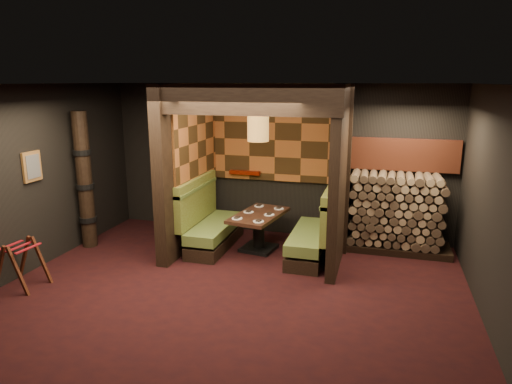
% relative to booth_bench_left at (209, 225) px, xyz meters
% --- Properties ---
extents(floor, '(6.50, 5.50, 0.02)m').
position_rel_booth_bench_left_xyz_m(floor, '(0.96, -1.65, -0.41)').
color(floor, black).
rests_on(floor, ground).
extents(ceiling, '(6.50, 5.50, 0.02)m').
position_rel_booth_bench_left_xyz_m(ceiling, '(0.96, -1.65, 2.46)').
color(ceiling, black).
rests_on(ceiling, ground).
extents(wall_back, '(6.50, 0.02, 2.85)m').
position_rel_booth_bench_left_xyz_m(wall_back, '(0.96, 1.11, 1.02)').
color(wall_back, black).
rests_on(wall_back, ground).
extents(wall_front, '(6.50, 0.02, 2.85)m').
position_rel_booth_bench_left_xyz_m(wall_front, '(0.96, -4.41, 1.02)').
color(wall_front, black).
rests_on(wall_front, ground).
extents(wall_left, '(0.02, 5.50, 2.85)m').
position_rel_booth_bench_left_xyz_m(wall_left, '(-2.30, -1.65, 1.02)').
color(wall_left, black).
rests_on(wall_left, ground).
extents(wall_right, '(0.02, 5.50, 2.85)m').
position_rel_booth_bench_left_xyz_m(wall_right, '(4.22, -1.65, 1.02)').
color(wall_right, black).
rests_on(wall_right, ground).
extents(partition_left, '(0.20, 2.20, 2.85)m').
position_rel_booth_bench_left_xyz_m(partition_left, '(-0.39, -0.00, 1.02)').
color(partition_left, black).
rests_on(partition_left, floor).
extents(partition_right, '(0.15, 2.10, 2.85)m').
position_rel_booth_bench_left_xyz_m(partition_right, '(2.26, 0.05, 1.02)').
color(partition_right, black).
rests_on(partition_right, floor).
extents(header_beam, '(2.85, 0.18, 0.44)m').
position_rel_booth_bench_left_xyz_m(header_beam, '(0.94, -0.95, 2.23)').
color(header_beam, black).
rests_on(header_beam, partition_left).
extents(tapa_back_panel, '(2.40, 0.06, 1.55)m').
position_rel_booth_bench_left_xyz_m(tapa_back_panel, '(0.94, 1.06, 1.42)').
color(tapa_back_panel, '#A05525').
rests_on(tapa_back_panel, wall_back).
extents(tapa_side_panel, '(0.04, 1.85, 1.45)m').
position_rel_booth_bench_left_xyz_m(tapa_side_panel, '(-0.27, 0.17, 1.45)').
color(tapa_side_panel, '#A05525').
rests_on(tapa_side_panel, partition_left).
extents(lacquer_shelf, '(0.60, 0.12, 0.07)m').
position_rel_booth_bench_left_xyz_m(lacquer_shelf, '(0.36, 1.00, 0.78)').
color(lacquer_shelf, '#631103').
rests_on(lacquer_shelf, wall_back).
extents(booth_bench_left, '(0.68, 1.60, 1.14)m').
position_rel_booth_bench_left_xyz_m(booth_bench_left, '(0.00, 0.00, 0.00)').
color(booth_bench_left, black).
rests_on(booth_bench_left, floor).
extents(booth_bench_right, '(0.68, 1.60, 1.14)m').
position_rel_booth_bench_left_xyz_m(booth_bench_right, '(1.89, 0.00, 0.00)').
color(booth_bench_right, black).
rests_on(booth_bench_right, floor).
extents(dining_table, '(0.88, 1.35, 0.66)m').
position_rel_booth_bench_left_xyz_m(dining_table, '(0.89, 0.07, 0.03)').
color(dining_table, black).
rests_on(dining_table, floor).
extents(place_settings, '(0.71, 1.09, 0.03)m').
position_rel_booth_bench_left_xyz_m(place_settings, '(0.89, 0.07, 0.27)').
color(place_settings, white).
rests_on(place_settings, dining_table).
extents(pendant_lamp, '(0.35, 0.35, 0.93)m').
position_rel_booth_bench_left_xyz_m(pendant_lamp, '(0.89, 0.02, 1.75)').
color(pendant_lamp, olive).
rests_on(pendant_lamp, ceiling).
extents(framed_picture, '(0.05, 0.36, 0.46)m').
position_rel_booth_bench_left_xyz_m(framed_picture, '(-2.25, -1.55, 1.22)').
color(framed_picture, olive).
rests_on(framed_picture, wall_left).
extents(luggage_rack, '(0.70, 0.52, 0.73)m').
position_rel_booth_bench_left_xyz_m(luggage_rack, '(-2.01, -2.25, -0.04)').
color(luggage_rack, '#3E1A0D').
rests_on(luggage_rack, floor).
extents(totem_column, '(0.31, 0.31, 2.40)m').
position_rel_booth_bench_left_xyz_m(totem_column, '(-2.09, -0.55, 0.79)').
color(totem_column, black).
rests_on(totem_column, floor).
extents(firewood_stack, '(1.73, 0.70, 1.36)m').
position_rel_booth_bench_left_xyz_m(firewood_stack, '(3.25, 0.70, 0.28)').
color(firewood_stack, black).
rests_on(firewood_stack, floor).
extents(mosaic_header, '(1.83, 0.10, 0.56)m').
position_rel_booth_bench_left_xyz_m(mosaic_header, '(3.25, 1.03, 1.24)').
color(mosaic_header, brown).
rests_on(mosaic_header, wall_back).
extents(bay_front_post, '(0.08, 0.08, 2.85)m').
position_rel_booth_bench_left_xyz_m(bay_front_post, '(2.35, 0.31, 1.02)').
color(bay_front_post, black).
rests_on(bay_front_post, floor).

